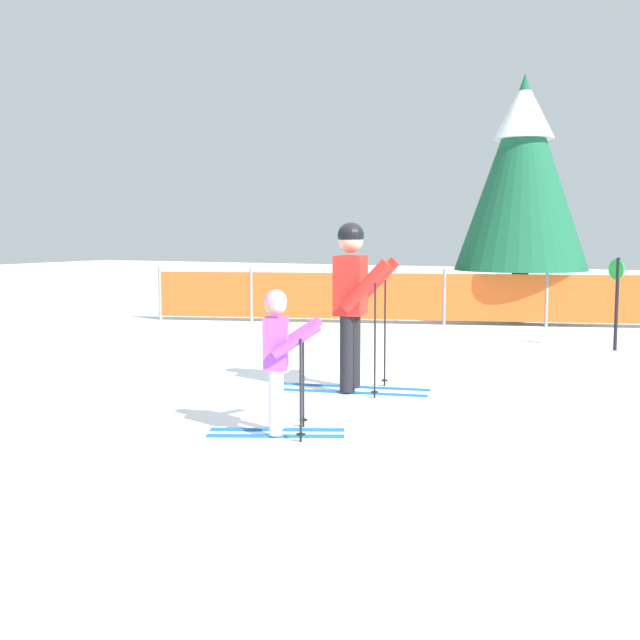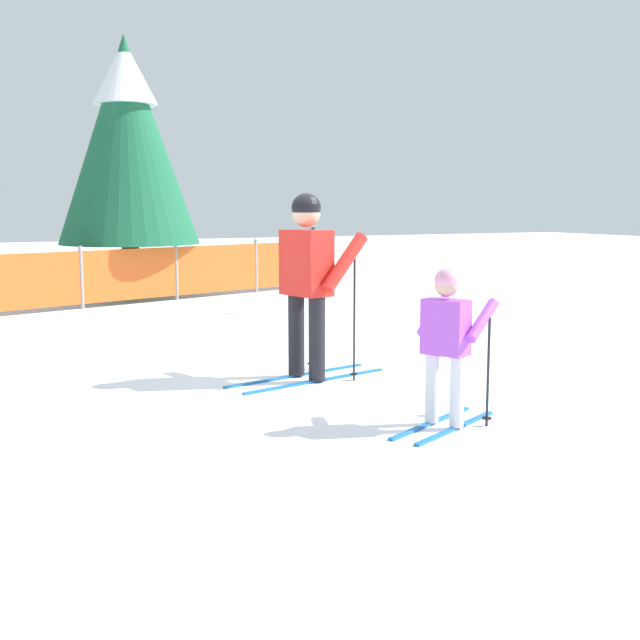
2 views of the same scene
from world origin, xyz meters
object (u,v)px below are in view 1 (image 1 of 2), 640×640
Objects in this scene: skier_child at (278,350)px; safety_fence at (444,297)px; conifer_far at (523,169)px; trail_marker at (617,293)px; skier_adult at (353,291)px.

skier_child is 0.12× the size of safety_fence.
conifer_far is 3.49× the size of trail_marker.
skier_adult is at bearing 70.93° from skier_child.
skier_child is at bearing -106.78° from trail_marker.
conifer_far reaches higher than skier_child.
trail_marker is at bearing 47.76° from skier_child.
conifer_far reaches higher than skier_adult.
skier_child reaches higher than safety_fence.
conifer_far is at bearing 76.36° from skier_adult.
trail_marker is (2.05, 4.21, -0.23)m from skier_adult.
skier_adult is 1.94m from skier_child.
safety_fence is 2.75m from conifer_far.
skier_adult is at bearing -80.67° from safety_fence.
skier_child is at bearing -88.93° from conifer_far.
skier_child is 9.42m from conifer_far.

